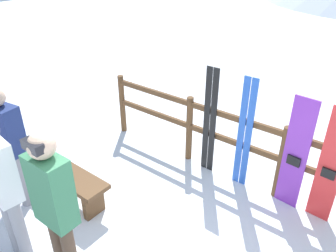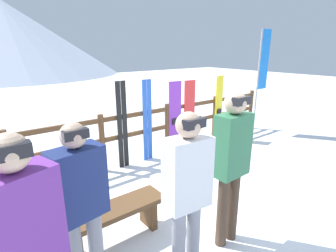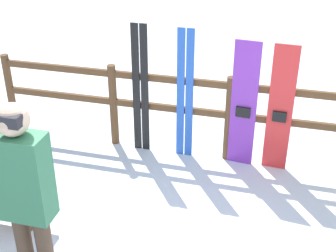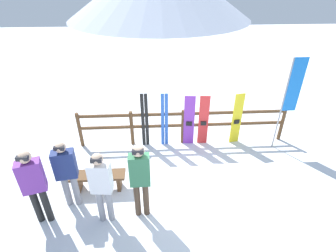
{
  "view_description": "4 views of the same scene",
  "coord_description": "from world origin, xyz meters",
  "px_view_note": "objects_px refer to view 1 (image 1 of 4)",
  "views": [
    {
      "loc": [
        1.0,
        -1.55,
        2.99
      ],
      "look_at": [
        -1.08,
        1.08,
        1.14
      ],
      "focal_mm": 35.0,
      "sensor_mm": 36.0,
      "label": 1
    },
    {
      "loc": [
        -3.19,
        -2.08,
        2.15
      ],
      "look_at": [
        -0.79,
        1.01,
        0.98
      ],
      "focal_mm": 28.0,
      "sensor_mm": 36.0,
      "label": 2
    },
    {
      "loc": [
        0.59,
        -2.83,
        3.02
      ],
      "look_at": [
        -0.5,
        1.19,
        0.82
      ],
      "focal_mm": 50.0,
      "sensor_mm": 36.0,
      "label": 3
    },
    {
      "loc": [
        -0.79,
        -4.24,
        4.42
      ],
      "look_at": [
        -0.48,
        1.14,
        1.14
      ],
      "focal_mm": 28.0,
      "sensor_mm": 36.0,
      "label": 4
    }
  ],
  "objects_px": {
    "bench": "(69,180)",
    "ski_pair_blue": "(245,134)",
    "person_plaid_green": "(54,204)",
    "snowboard_red": "(330,168)",
    "person_white": "(2,183)",
    "person_navy": "(8,141)",
    "ski_pair_black": "(210,122)",
    "snowboard_purple": "(295,155)"
  },
  "relations": [
    {
      "from": "ski_pair_black",
      "to": "snowboard_purple",
      "type": "xyz_separation_m",
      "value": [
        1.23,
        -0.0,
        -0.05
      ]
    },
    {
      "from": "bench",
      "to": "snowboard_purple",
      "type": "relative_size",
      "value": 0.81
    },
    {
      "from": "person_plaid_green",
      "to": "snowboard_red",
      "type": "distance_m",
      "value": 3.01
    },
    {
      "from": "person_navy",
      "to": "bench",
      "type": "bearing_deg",
      "value": 40.99
    },
    {
      "from": "person_navy",
      "to": "snowboard_red",
      "type": "xyz_separation_m",
      "value": [
        3.17,
        2.12,
        -0.18
      ]
    },
    {
      "from": "bench",
      "to": "ski_pair_blue",
      "type": "distance_m",
      "value": 2.38
    },
    {
      "from": "person_navy",
      "to": "person_plaid_green",
      "type": "height_order",
      "value": "person_plaid_green"
    },
    {
      "from": "person_white",
      "to": "snowboard_purple",
      "type": "bearing_deg",
      "value": 52.6
    },
    {
      "from": "bench",
      "to": "snowboard_purple",
      "type": "bearing_deg",
      "value": 36.82
    },
    {
      "from": "ski_pair_blue",
      "to": "snowboard_red",
      "type": "xyz_separation_m",
      "value": [
        1.09,
        -0.0,
        -0.05
      ]
    },
    {
      "from": "bench",
      "to": "ski_pair_blue",
      "type": "bearing_deg",
      "value": 47.02
    },
    {
      "from": "person_white",
      "to": "snowboard_red",
      "type": "height_order",
      "value": "person_white"
    },
    {
      "from": "person_navy",
      "to": "ski_pair_blue",
      "type": "relative_size",
      "value": 1.0
    },
    {
      "from": "person_white",
      "to": "snowboard_purple",
      "type": "distance_m",
      "value": 3.27
    },
    {
      "from": "person_plaid_green",
      "to": "person_white",
      "type": "bearing_deg",
      "value": -171.81
    },
    {
      "from": "ski_pair_black",
      "to": "snowboard_red",
      "type": "distance_m",
      "value": 1.63
    },
    {
      "from": "person_white",
      "to": "bench",
      "type": "bearing_deg",
      "value": 108.36
    },
    {
      "from": "snowboard_red",
      "to": "person_white",
      "type": "bearing_deg",
      "value": -132.64
    },
    {
      "from": "bench",
      "to": "person_white",
      "type": "distance_m",
      "value": 1.14
    },
    {
      "from": "bench",
      "to": "snowboard_purple",
      "type": "xyz_separation_m",
      "value": [
        2.28,
        1.7,
        0.43
      ]
    },
    {
      "from": "ski_pair_black",
      "to": "bench",
      "type": "bearing_deg",
      "value": -121.55
    },
    {
      "from": "person_navy",
      "to": "ski_pair_black",
      "type": "relative_size",
      "value": 1.0
    },
    {
      "from": "person_navy",
      "to": "ski_pair_blue",
      "type": "height_order",
      "value": "person_navy"
    },
    {
      "from": "ski_pair_black",
      "to": "snowboard_purple",
      "type": "height_order",
      "value": "ski_pair_black"
    },
    {
      "from": "ski_pair_blue",
      "to": "person_plaid_green",
      "type": "bearing_deg",
      "value": -103.12
    },
    {
      "from": "person_navy",
      "to": "person_plaid_green",
      "type": "relative_size",
      "value": 0.92
    },
    {
      "from": "person_white",
      "to": "ski_pair_black",
      "type": "distance_m",
      "value": 2.71
    },
    {
      "from": "bench",
      "to": "person_plaid_green",
      "type": "bearing_deg",
      "value": -37.85
    },
    {
      "from": "bench",
      "to": "snowboard_red",
      "type": "height_order",
      "value": "snowboard_red"
    },
    {
      "from": "person_navy",
      "to": "person_white",
      "type": "relative_size",
      "value": 0.97
    },
    {
      "from": "ski_pair_black",
      "to": "ski_pair_blue",
      "type": "distance_m",
      "value": 0.54
    },
    {
      "from": "snowboard_red",
      "to": "ski_pair_black",
      "type": "bearing_deg",
      "value": 179.88
    },
    {
      "from": "person_navy",
      "to": "ski_pair_blue",
      "type": "xyz_separation_m",
      "value": [
        2.07,
        2.13,
        -0.13
      ]
    },
    {
      "from": "person_white",
      "to": "ski_pair_blue",
      "type": "relative_size",
      "value": 1.04
    },
    {
      "from": "bench",
      "to": "person_navy",
      "type": "height_order",
      "value": "person_navy"
    },
    {
      "from": "person_navy",
      "to": "snowboard_purple",
      "type": "height_order",
      "value": "person_navy"
    },
    {
      "from": "person_white",
      "to": "ski_pair_black",
      "type": "bearing_deg",
      "value": 73.81
    },
    {
      "from": "ski_pair_blue",
      "to": "snowboard_red",
      "type": "distance_m",
      "value": 1.09
    },
    {
      "from": "bench",
      "to": "ski_pair_black",
      "type": "distance_m",
      "value": 2.06
    },
    {
      "from": "bench",
      "to": "snowboard_red",
      "type": "bearing_deg",
      "value": 32.43
    },
    {
      "from": "person_plaid_green",
      "to": "ski_pair_blue",
      "type": "relative_size",
      "value": 1.09
    },
    {
      "from": "snowboard_purple",
      "to": "ski_pair_black",
      "type": "bearing_deg",
      "value": 179.84
    }
  ]
}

